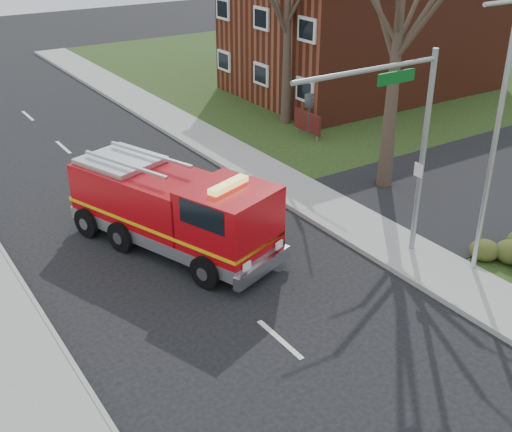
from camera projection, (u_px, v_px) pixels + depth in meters
ground at (280, 340)px, 17.32m from camera, size 120.00×120.00×0.00m
sidewalk_right at (439, 272)px, 20.35m from camera, size 2.40×80.00×0.15m
sidewalk_left at (52, 431)px, 14.22m from camera, size 2.40×80.00×0.15m
brick_building at (365, 30)px, 38.56m from camera, size 15.40×10.40×7.25m
health_center_sign at (307, 122)px, 31.47m from camera, size 0.12×2.00×1.40m
bare_tree_near at (401, 0)px, 23.22m from camera, size 6.00×6.00×12.00m
traffic_signal_mast at (397, 125)px, 18.93m from camera, size 5.29×0.18×6.80m
streetlight_pole at (495, 137)px, 18.46m from camera, size 1.48×0.16×8.40m
fire_engine at (174, 211)px, 21.32m from camera, size 4.93×7.95×3.03m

